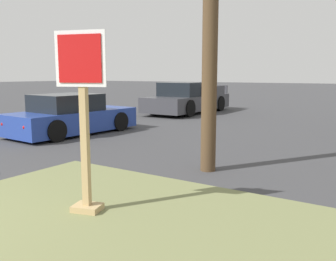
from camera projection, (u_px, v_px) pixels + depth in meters
name	position (u px, v px, depth m)	size (l,w,h in m)	color
grass_corner_patch	(50.00, 258.00, 3.63)	(5.61, 5.87, 0.08)	olive
stop_sign	(84.00, 128.00, 4.61)	(0.66, 0.37, 2.30)	tan
parked_sedan_blue	(71.00, 116.00, 11.48)	(2.06, 4.18, 1.25)	#233D93
pickup_truck_charcoal	(187.00, 100.00, 17.67)	(2.21, 5.40, 1.48)	#38383D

